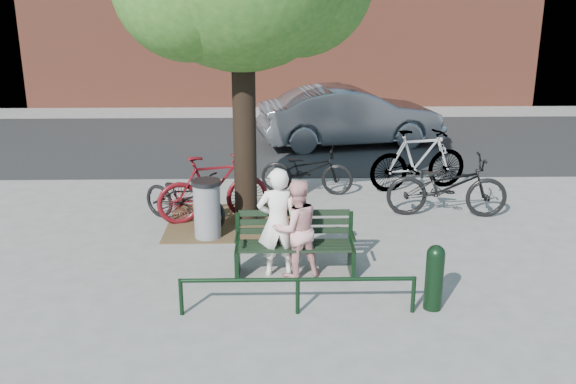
{
  "coord_description": "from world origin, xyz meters",
  "views": [
    {
      "loc": [
        -0.29,
        -8.66,
        4.03
      ],
      "look_at": [
        -0.08,
        1.0,
        0.96
      ],
      "focal_mm": 40.0,
      "sensor_mm": 36.0,
      "label": 1
    }
  ],
  "objects_px": {
    "person_left": "(278,222)",
    "parked_car": "(350,116)",
    "park_bench": "(295,242)",
    "litter_bin": "(207,209)",
    "bicycle_c": "(307,170)",
    "bollard": "(434,275)",
    "person_right": "(296,229)"
  },
  "relations": [
    {
      "from": "litter_bin",
      "to": "parked_car",
      "type": "xyz_separation_m",
      "value": [
        3.16,
        6.64,
        0.28
      ]
    },
    {
      "from": "litter_bin",
      "to": "parked_car",
      "type": "height_order",
      "value": "parked_car"
    },
    {
      "from": "person_left",
      "to": "litter_bin",
      "type": "xyz_separation_m",
      "value": [
        -1.17,
        1.48,
        -0.3
      ]
    },
    {
      "from": "person_left",
      "to": "litter_bin",
      "type": "height_order",
      "value": "person_left"
    },
    {
      "from": "park_bench",
      "to": "bollard",
      "type": "bearing_deg",
      "value": -33.43
    },
    {
      "from": "litter_bin",
      "to": "parked_car",
      "type": "bearing_deg",
      "value": 64.57
    },
    {
      "from": "litter_bin",
      "to": "parked_car",
      "type": "relative_size",
      "value": 0.21
    },
    {
      "from": "park_bench",
      "to": "person_left",
      "type": "bearing_deg",
      "value": -164.57
    },
    {
      "from": "park_bench",
      "to": "person_left",
      "type": "height_order",
      "value": "person_left"
    },
    {
      "from": "person_right",
      "to": "bicycle_c",
      "type": "height_order",
      "value": "person_right"
    },
    {
      "from": "person_left",
      "to": "parked_car",
      "type": "height_order",
      "value": "person_left"
    },
    {
      "from": "person_right",
      "to": "parked_car",
      "type": "xyz_separation_m",
      "value": [
        1.72,
        8.18,
        0.06
      ]
    },
    {
      "from": "parked_car",
      "to": "park_bench",
      "type": "bearing_deg",
      "value": 157.36
    },
    {
      "from": "bollard",
      "to": "parked_car",
      "type": "bearing_deg",
      "value": 90.29
    },
    {
      "from": "litter_bin",
      "to": "person_right",
      "type": "bearing_deg",
      "value": -46.85
    },
    {
      "from": "bollard",
      "to": "parked_car",
      "type": "distance_m",
      "value": 9.24
    },
    {
      "from": "person_left",
      "to": "bicycle_c",
      "type": "bearing_deg",
      "value": -104.8
    },
    {
      "from": "park_bench",
      "to": "parked_car",
      "type": "relative_size",
      "value": 0.36
    },
    {
      "from": "person_right",
      "to": "parked_car",
      "type": "distance_m",
      "value": 8.36
    },
    {
      "from": "person_right",
      "to": "parked_car",
      "type": "relative_size",
      "value": 0.3
    },
    {
      "from": "park_bench",
      "to": "parked_car",
      "type": "xyz_separation_m",
      "value": [
        1.74,
        8.06,
        0.31
      ]
    },
    {
      "from": "person_left",
      "to": "litter_bin",
      "type": "distance_m",
      "value": 1.92
    },
    {
      "from": "person_left",
      "to": "person_right",
      "type": "bearing_deg",
      "value": 163.08
    },
    {
      "from": "litter_bin",
      "to": "bollard",
      "type": "bearing_deg",
      "value": -38.98
    },
    {
      "from": "bollard",
      "to": "park_bench",
      "type": "bearing_deg",
      "value": 146.57
    },
    {
      "from": "litter_bin",
      "to": "park_bench",
      "type": "bearing_deg",
      "value": -44.89
    },
    {
      "from": "person_left",
      "to": "parked_car",
      "type": "relative_size",
      "value": 0.34
    },
    {
      "from": "person_left",
      "to": "parked_car",
      "type": "bearing_deg",
      "value": -109.51
    },
    {
      "from": "park_bench",
      "to": "bollard",
      "type": "distance_m",
      "value": 2.14
    },
    {
      "from": "bicycle_c",
      "to": "parked_car",
      "type": "relative_size",
      "value": 0.39
    },
    {
      "from": "park_bench",
      "to": "parked_car",
      "type": "distance_m",
      "value": 8.25
    },
    {
      "from": "person_left",
      "to": "bicycle_c",
      "type": "xyz_separation_m",
      "value": [
        0.62,
        3.91,
        -0.32
      ]
    }
  ]
}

